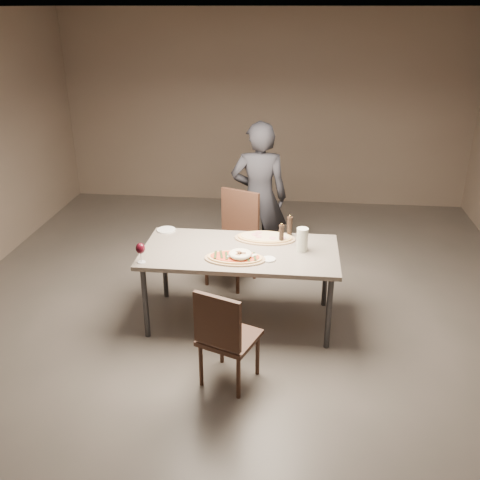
# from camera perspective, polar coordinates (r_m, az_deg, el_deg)

# --- Properties ---
(room) EXTENTS (7.00, 7.00, 7.00)m
(room) POSITION_cam_1_polar(r_m,az_deg,el_deg) (4.68, -0.00, 6.17)
(room) COLOR #605952
(room) RESTS_ON ground
(dining_table) EXTENTS (1.80, 0.90, 0.75)m
(dining_table) POSITION_cam_1_polar(r_m,az_deg,el_deg) (4.94, -0.00, -1.67)
(dining_table) COLOR gray
(dining_table) RESTS_ON ground
(zucchini_pizza) EXTENTS (0.54, 0.30, 0.05)m
(zucchini_pizza) POSITION_cam_1_polar(r_m,az_deg,el_deg) (4.73, -0.53, -1.91)
(zucchini_pizza) COLOR tan
(zucchini_pizza) RESTS_ON dining_table
(ham_pizza) EXTENTS (0.58, 0.32, 0.04)m
(ham_pizza) POSITION_cam_1_polar(r_m,az_deg,el_deg) (5.14, 2.68, 0.25)
(ham_pizza) COLOR tan
(ham_pizza) RESTS_ON dining_table
(bread_basket) EXTENTS (0.21, 0.21, 0.07)m
(bread_basket) POSITION_cam_1_polar(r_m,az_deg,el_deg) (4.70, 0.02, -1.67)
(bread_basket) COLOR beige
(bread_basket) RESTS_ON dining_table
(oil_dish) EXTENTS (0.12, 0.12, 0.01)m
(oil_dish) POSITION_cam_1_polar(r_m,az_deg,el_deg) (4.73, 3.08, -2.06)
(oil_dish) COLOR white
(oil_dish) RESTS_ON dining_table
(pepper_mill_left) EXTENTS (0.05, 0.05, 0.20)m
(pepper_mill_left) POSITION_cam_1_polar(r_m,az_deg,el_deg) (5.04, 4.44, 0.68)
(pepper_mill_left) COLOR black
(pepper_mill_left) RESTS_ON dining_table
(pepper_mill_right) EXTENTS (0.06, 0.06, 0.22)m
(pepper_mill_right) POSITION_cam_1_polar(r_m,az_deg,el_deg) (5.20, 5.32, 1.50)
(pepper_mill_right) COLOR black
(pepper_mill_right) RESTS_ON dining_table
(carafe) EXTENTS (0.11, 0.11, 0.22)m
(carafe) POSITION_cam_1_polar(r_m,az_deg,el_deg) (4.89, 6.65, 0.04)
(carafe) COLOR silver
(carafe) RESTS_ON dining_table
(wine_glass) EXTENTS (0.08, 0.08, 0.18)m
(wine_glass) POSITION_cam_1_polar(r_m,az_deg,el_deg) (4.70, -10.57, -0.96)
(wine_glass) COLOR silver
(wine_glass) RESTS_ON dining_table
(side_plate) EXTENTS (0.19, 0.19, 0.01)m
(side_plate) POSITION_cam_1_polar(r_m,az_deg,el_deg) (5.39, -7.88, 1.08)
(side_plate) COLOR white
(side_plate) RESTS_ON dining_table
(chair_near) EXTENTS (0.53, 0.53, 0.87)m
(chair_near) POSITION_cam_1_polar(r_m,az_deg,el_deg) (4.19, -1.68, -9.97)
(chair_near) COLOR #3A2318
(chair_near) RESTS_ON ground
(chair_far) EXTENTS (0.62, 0.62, 1.00)m
(chair_far) POSITION_cam_1_polar(r_m,az_deg,el_deg) (5.79, -0.55, 0.85)
(chair_far) COLOR #3A2318
(chair_far) RESTS_ON ground
(diner) EXTENTS (0.65, 0.45, 1.71)m
(diner) POSITION_cam_1_polar(r_m,az_deg,el_deg) (5.94, 2.05, 4.52)
(diner) COLOR black
(diner) RESTS_ON ground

